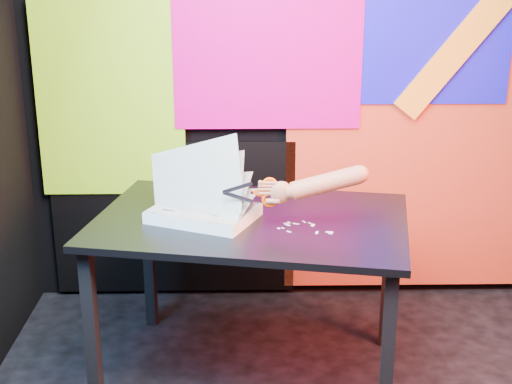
{
  "coord_description": "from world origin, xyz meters",
  "views": [
    {
      "loc": [
        -0.38,
        -2.14,
        1.78
      ],
      "look_at": [
        -0.32,
        0.64,
        0.87
      ],
      "focal_mm": 50.0,
      "sensor_mm": 36.0,
      "label": 1
    }
  ],
  "objects": [
    {
      "name": "paper_clippings",
      "position": [
        -0.14,
        0.55,
        0.75
      ],
      "size": [
        0.22,
        0.16,
        0.0
      ],
      "color": "silver",
      "rests_on": "work_table"
    },
    {
      "name": "scissors",
      "position": [
        -0.29,
        0.55,
        0.9
      ],
      "size": [
        0.22,
        0.02,
        0.13
      ],
      "rotation": [
        0.0,
        0.0,
        -0.03
      ],
      "color": "#B4B4DF",
      "rests_on": "printout_stack"
    },
    {
      "name": "printout_stack",
      "position": [
        -0.54,
        0.65,
        0.78
      ],
      "size": [
        0.5,
        0.44,
        0.38
      ],
      "rotation": [
        0.0,
        0.0,
        -0.42
      ],
      "color": "beige",
      "rests_on": "work_table"
    },
    {
      "name": "work_table",
      "position": [
        -0.34,
        0.66,
        0.67
      ],
      "size": [
        1.43,
        1.09,
        0.75
      ],
      "rotation": [
        0.0,
        0.0,
        -0.19
      ],
      "color": "black",
      "rests_on": "ground"
    },
    {
      "name": "room",
      "position": [
        0.0,
        0.0,
        1.35
      ],
      "size": [
        3.01,
        3.01,
        2.71
      ],
      "color": "black",
      "rests_on": "ground"
    },
    {
      "name": "hand_forearm",
      "position": [
        -0.08,
        0.54,
        0.93
      ],
      "size": [
        0.43,
        0.08,
        0.16
      ],
      "rotation": [
        0.0,
        0.0,
        -0.03
      ],
      "color": "#B8704F",
      "rests_on": "work_table"
    },
    {
      "name": "backdrop",
      "position": [
        0.06,
        1.46,
        0.96
      ],
      "size": [
        2.88,
        0.05,
        2.08
      ],
      "color": "red",
      "rests_on": "ground"
    }
  ]
}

